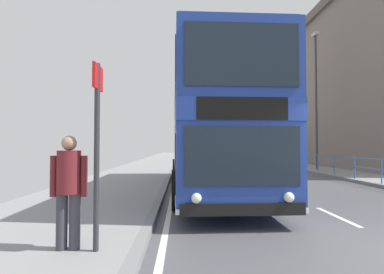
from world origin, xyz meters
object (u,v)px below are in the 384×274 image
double_decker_bus_main (210,130)px  pedestrian_companion (69,185)px  background_bus_far_lane (243,146)px  street_lamp_far_side (316,91)px  bus_stop_sign_near (97,135)px  bare_tree_far_00 (245,135)px  background_building_00 (316,112)px

double_decker_bus_main → pedestrian_companion: size_ratio=6.62×
background_bus_far_lane → street_lamp_far_side: size_ratio=1.20×
bus_stop_sign_near → bare_tree_far_00: (10.39, 39.56, 1.47)m
bus_stop_sign_near → street_lamp_far_side: 18.69m
double_decker_bus_main → background_bus_far_lane: (5.41, 20.75, -0.61)m
double_decker_bus_main → bus_stop_sign_near: bearing=-108.6°
double_decker_bus_main → bus_stop_sign_near: size_ratio=4.05×
pedestrian_companion → street_lamp_far_side: street_lamp_far_side is taller
pedestrian_companion → bare_tree_far_00: bare_tree_far_00 is taller
bus_stop_sign_near → street_lamp_far_side: bearing=56.6°
pedestrian_companion → bare_tree_far_00: (10.82, 39.49, 2.20)m
pedestrian_companion → bus_stop_sign_near: bus_stop_sign_near is taller
double_decker_bus_main → bare_tree_far_00: (8.13, 32.84, 1.01)m
pedestrian_companion → bus_stop_sign_near: size_ratio=0.61×
street_lamp_far_side → bare_tree_far_00: bearing=89.3°
double_decker_bus_main → bus_stop_sign_near: (-2.27, -6.73, -0.46)m
background_building_00 → bare_tree_far_00: bearing=168.8°
double_decker_bus_main → pedestrian_companion: (-2.69, -6.65, -1.19)m
bare_tree_far_00 → background_building_00: bearing=-11.2°
pedestrian_companion → background_building_00: background_building_00 is taller
bus_stop_sign_near → background_building_00: bearing=62.0°
double_decker_bus_main → background_building_00: (17.73, 30.93, 4.22)m
bare_tree_far_00 → double_decker_bus_main: bearing=-103.9°
bare_tree_far_00 → street_lamp_far_side: bearing=-90.7°
background_bus_far_lane → bare_tree_far_00: size_ratio=1.58×
background_bus_far_lane → bus_stop_sign_near: background_bus_far_lane is taller
double_decker_bus_main → street_lamp_far_side: (7.85, 8.60, 3.03)m
bus_stop_sign_near → bare_tree_far_00: size_ratio=0.40×
street_lamp_far_side → pedestrian_companion: bearing=-124.6°
background_bus_far_lane → street_lamp_far_side: (2.44, -12.15, 3.64)m
background_bus_far_lane → background_building_00: bearing=39.6°
bus_stop_sign_near → bare_tree_far_00: 40.93m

